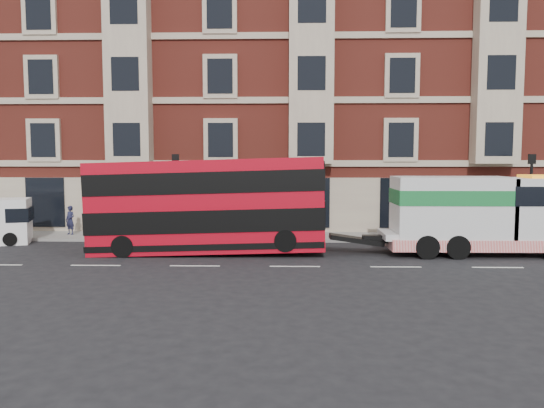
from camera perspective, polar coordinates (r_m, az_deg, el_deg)
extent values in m
plane|color=black|center=(21.24, 2.47, -6.73)|extent=(120.00, 120.00, 0.00)
cube|color=slate|center=(28.61, 2.20, -3.53)|extent=(90.00, 3.00, 0.15)
cube|color=maroon|center=(36.10, 2.90, 12.45)|extent=(45.00, 12.00, 18.00)
cylinder|color=black|center=(27.65, -10.28, 0.43)|extent=(0.14, 0.14, 4.00)
cube|color=black|center=(27.57, -10.35, 4.78)|extent=(0.35, 0.15, 0.50)
cylinder|color=black|center=(29.77, 26.02, 0.32)|extent=(0.14, 0.14, 4.00)
cube|color=black|center=(29.70, 26.18, 4.36)|extent=(0.35, 0.15, 0.50)
cube|color=#AF091A|center=(23.95, -7.02, -0.15)|extent=(10.39, 2.32, 4.08)
cube|color=black|center=(24.01, -7.00, -1.59)|extent=(10.43, 2.38, 0.97)
cube|color=black|center=(23.88, -7.05, 2.40)|extent=(10.43, 2.38, 0.93)
cylinder|color=black|center=(23.93, -15.75, -4.41)|extent=(0.97, 0.30, 0.97)
cylinder|color=black|center=(25.91, -14.39, -3.67)|extent=(0.97, 0.30, 0.97)
cylinder|color=black|center=(22.82, 1.44, -3.96)|extent=(0.97, 0.30, 0.97)
cylinder|color=black|center=(24.90, 1.44, -3.21)|extent=(0.97, 0.30, 0.97)
cube|color=silver|center=(25.30, 21.04, -3.14)|extent=(8.35, 2.13, 0.28)
cube|color=silver|center=(26.20, 26.67, -0.41)|extent=(2.97, 2.32, 2.69)
cube|color=silver|center=(24.81, 18.70, -0.31)|extent=(5.01, 2.32, 2.69)
cube|color=#186E32|center=(24.77, 18.73, 0.76)|extent=(5.06, 2.36, 0.65)
cube|color=red|center=(25.29, 20.62, -3.87)|extent=(7.42, 2.38, 0.51)
cylinder|color=black|center=(27.44, 26.14, -3.49)|extent=(1.02, 0.32, 1.02)
cylinder|color=black|center=(24.02, 19.34, -4.40)|extent=(1.02, 0.37, 1.02)
cylinder|color=black|center=(26.00, 17.92, -3.66)|extent=(1.02, 0.37, 1.02)
cylinder|color=black|center=(23.65, 16.33, -4.46)|extent=(1.02, 0.37, 1.02)
cylinder|color=black|center=(25.66, 15.13, -3.71)|extent=(1.02, 0.37, 1.02)
cylinder|color=black|center=(29.05, -26.34, -3.41)|extent=(0.70, 0.40, 0.66)
cylinder|color=black|center=(30.67, -25.77, -2.97)|extent=(0.70, 0.40, 0.66)
imported|color=#1C1D39|center=(30.81, -20.89, -1.63)|extent=(0.67, 0.57, 1.57)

